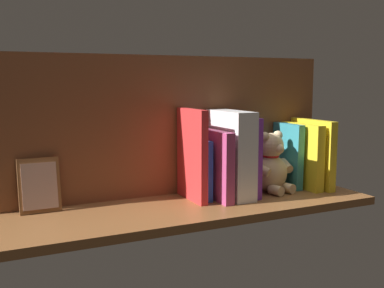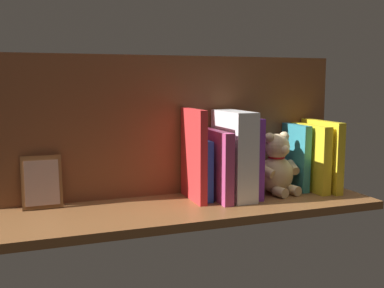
# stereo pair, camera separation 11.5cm
# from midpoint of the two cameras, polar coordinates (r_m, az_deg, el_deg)

# --- Properties ---
(ground_plane) EXTENTS (1.01, 0.31, 0.02)m
(ground_plane) POSITION_cam_midpoint_polar(r_m,az_deg,el_deg) (1.27, -2.60, -7.81)
(ground_plane) COLOR brown
(shelf_back_panel) EXTENTS (1.01, 0.02, 0.40)m
(shelf_back_panel) POSITION_cam_midpoint_polar(r_m,az_deg,el_deg) (1.35, -4.89, 2.21)
(shelf_back_panel) COLOR brown
(shelf_back_panel) RESTS_ON ground_plane
(book_0) EXTENTS (0.03, 0.19, 0.21)m
(book_0) POSITION_cam_midpoint_polar(r_m,az_deg,el_deg) (1.49, 12.30, -1.13)
(book_0) COLOR yellow
(book_0) RESTS_ON ground_plane
(book_1) EXTENTS (0.03, 0.18, 0.20)m
(book_1) POSITION_cam_midpoint_polar(r_m,az_deg,el_deg) (1.47, 11.03, -1.42)
(book_1) COLOR yellow
(book_1) RESTS_ON ground_plane
(book_2) EXTENTS (0.03, 0.13, 0.20)m
(book_2) POSITION_cam_midpoint_polar(r_m,az_deg,el_deg) (1.47, 9.37, -1.40)
(book_2) COLOR teal
(book_2) RESTS_ON ground_plane
(teddy_bear) EXTENTS (0.14, 0.13, 0.18)m
(teddy_bear) POSITION_cam_midpoint_polar(r_m,az_deg,el_deg) (1.40, 7.32, -2.58)
(teddy_bear) COLOR #D1B284
(teddy_bear) RESTS_ON ground_plane
(book_3) EXTENTS (0.02, 0.17, 0.23)m
(book_3) POSITION_cam_midpoint_polar(r_m,az_deg,el_deg) (1.36, 3.96, -1.43)
(book_3) COLOR purple
(book_3) RESTS_ON ground_plane
(dictionary_thick_white) EXTENTS (0.06, 0.18, 0.25)m
(dictionary_thick_white) POSITION_cam_midpoint_polar(r_m,az_deg,el_deg) (1.33, 2.28, -1.24)
(dictionary_thick_white) COLOR white
(dictionary_thick_white) RESTS_ON ground_plane
(book_4) EXTENTS (0.03, 0.19, 0.19)m
(book_4) POSITION_cam_midpoint_polar(r_m,az_deg,el_deg) (1.31, 0.17, -2.53)
(book_4) COLOR #B23F72
(book_4) RESTS_ON ground_plane
(book_5) EXTENTS (0.02, 0.13, 0.17)m
(book_5) POSITION_cam_midpoint_polar(r_m,az_deg,el_deg) (1.32, -1.59, -3.01)
(book_5) COLOR blue
(book_5) RESTS_ON ground_plane
(book_6) EXTENTS (0.02, 0.16, 0.25)m
(book_6) POSITION_cam_midpoint_polar(r_m,az_deg,el_deg) (1.29, -2.55, -1.33)
(book_6) COLOR red
(book_6) RESTS_ON ground_plane
(picture_frame_leaning) EXTENTS (0.10, 0.04, 0.14)m
(picture_frame_leaning) POSITION_cam_midpoint_polar(r_m,az_deg,el_deg) (1.26, -20.59, -4.77)
(picture_frame_leaning) COLOR brown
(picture_frame_leaning) RESTS_ON ground_plane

